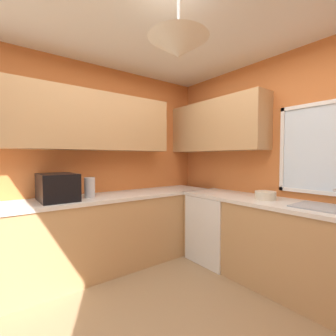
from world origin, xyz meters
TOP-DOWN VIEW (x-y plane):
  - room_shell at (-0.34, 0.42)m, footprint 3.55×3.39m
  - counter_run_left at (-1.41, 0.00)m, footprint 0.65×3.00m
  - counter_run_back at (0.21, 1.32)m, footprint 2.64×0.65m
  - dishwasher at (-0.75, 1.29)m, footprint 0.60×0.60m
  - microwave at (-1.41, -0.52)m, footprint 0.48×0.36m
  - kettle at (-1.39, -0.18)m, footprint 0.12×0.12m
  - sink_assembly at (0.57, 1.33)m, footprint 0.66×0.40m
  - bowl at (-0.09, 1.32)m, footprint 0.22×0.22m

SIDE VIEW (x-z plane):
  - dishwasher at x=-0.75m, z-range 0.00..0.85m
  - counter_run_left at x=-1.41m, z-range 0.00..0.90m
  - counter_run_back at x=0.21m, z-range 0.00..0.90m
  - sink_assembly at x=0.57m, z-range 0.81..1.00m
  - bowl at x=-0.09m, z-range 0.90..0.99m
  - kettle at x=-1.39m, z-range 0.90..1.13m
  - microwave at x=-1.41m, z-range 0.90..1.19m
  - room_shell at x=-0.34m, z-range 0.41..3.03m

